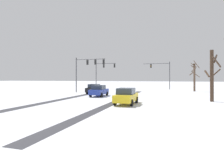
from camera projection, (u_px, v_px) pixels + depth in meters
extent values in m
cube|color=#38383D|center=(66.00, 98.00, 23.97)|extent=(1.19, 31.38, 0.01)
cube|color=#38383D|center=(119.00, 100.00, 21.92)|extent=(0.97, 31.38, 0.01)
cube|color=white|center=(186.00, 104.00, 18.45)|extent=(4.00, 31.38, 0.12)
cylinder|color=#47474C|center=(76.00, 75.00, 34.98)|extent=(0.18, 0.18, 6.50)
cylinder|color=#47474C|center=(90.00, 59.00, 34.14)|extent=(5.76, 0.15, 0.12)
cube|color=black|center=(87.00, 62.00, 34.31)|extent=(0.32, 0.24, 0.90)
sphere|color=black|center=(88.00, 61.00, 34.47)|extent=(0.20, 0.20, 0.20)
sphere|color=orange|center=(88.00, 62.00, 34.46)|extent=(0.20, 0.20, 0.20)
sphere|color=black|center=(88.00, 64.00, 34.46)|extent=(0.20, 0.20, 0.20)
cube|color=black|center=(95.00, 62.00, 33.84)|extent=(0.32, 0.24, 0.90)
sphere|color=black|center=(96.00, 61.00, 34.00)|extent=(0.20, 0.20, 0.20)
sphere|color=orange|center=(96.00, 62.00, 33.99)|extent=(0.20, 0.20, 0.20)
sphere|color=black|center=(96.00, 64.00, 33.99)|extent=(0.20, 0.20, 0.20)
cube|color=black|center=(104.00, 62.00, 33.37)|extent=(0.32, 0.24, 0.90)
sphere|color=black|center=(104.00, 60.00, 33.53)|extent=(0.20, 0.20, 0.20)
sphere|color=orange|center=(104.00, 62.00, 33.52)|extent=(0.20, 0.20, 0.20)
sphere|color=black|center=(104.00, 64.00, 33.52)|extent=(0.20, 0.20, 0.20)
cylinder|color=#47474C|center=(170.00, 76.00, 43.45)|extent=(0.18, 0.18, 6.50)
cylinder|color=#47474C|center=(156.00, 64.00, 44.33)|extent=(6.13, 0.18, 0.12)
cube|color=black|center=(151.00, 66.00, 44.68)|extent=(0.32, 0.24, 0.90)
sphere|color=black|center=(151.00, 65.00, 44.52)|extent=(0.20, 0.20, 0.20)
sphere|color=orange|center=(151.00, 66.00, 44.52)|extent=(0.20, 0.20, 0.20)
sphere|color=black|center=(151.00, 67.00, 44.52)|extent=(0.20, 0.20, 0.20)
cylinder|color=#47474C|center=(96.00, 76.00, 44.54)|extent=(0.18, 0.18, 6.50)
cylinder|color=#47474C|center=(106.00, 63.00, 43.96)|extent=(4.78, 0.32, 0.12)
cube|color=black|center=(104.00, 66.00, 44.07)|extent=(0.33, 0.25, 0.90)
sphere|color=black|center=(104.00, 65.00, 44.23)|extent=(0.20, 0.20, 0.20)
sphere|color=orange|center=(104.00, 66.00, 44.23)|extent=(0.20, 0.20, 0.20)
sphere|color=black|center=(104.00, 67.00, 44.23)|extent=(0.20, 0.20, 0.20)
cube|color=black|center=(115.00, 66.00, 43.41)|extent=(0.33, 0.25, 0.90)
sphere|color=black|center=(115.00, 64.00, 43.57)|extent=(0.20, 0.20, 0.20)
sphere|color=orange|center=(115.00, 66.00, 43.57)|extent=(0.20, 0.20, 0.20)
sphere|color=black|center=(115.00, 67.00, 43.56)|extent=(0.20, 0.20, 0.20)
cube|color=black|center=(94.00, 90.00, 31.88)|extent=(1.81, 4.14, 0.70)
cube|color=#2D3847|center=(94.00, 86.00, 31.74)|extent=(1.61, 1.94, 0.60)
cylinder|color=black|center=(93.00, 91.00, 33.32)|extent=(0.24, 0.65, 0.64)
cylinder|color=black|center=(101.00, 91.00, 32.89)|extent=(0.24, 0.65, 0.64)
cylinder|color=black|center=(87.00, 92.00, 30.87)|extent=(0.24, 0.65, 0.64)
cylinder|color=black|center=(96.00, 92.00, 30.44)|extent=(0.24, 0.65, 0.64)
cube|color=#233899|center=(99.00, 92.00, 26.94)|extent=(1.78, 4.13, 0.70)
cube|color=#2D3847|center=(99.00, 87.00, 26.80)|extent=(1.60, 1.93, 0.60)
cylinder|color=black|center=(97.00, 93.00, 28.38)|extent=(0.23, 0.64, 0.64)
cylinder|color=black|center=(107.00, 93.00, 27.94)|extent=(0.23, 0.64, 0.64)
cylinder|color=black|center=(90.00, 95.00, 25.94)|extent=(0.23, 0.64, 0.64)
cylinder|color=black|center=(101.00, 95.00, 25.50)|extent=(0.23, 0.64, 0.64)
cube|color=yellow|center=(126.00, 97.00, 18.78)|extent=(1.78, 4.13, 0.70)
cube|color=#2D3847|center=(126.00, 91.00, 18.64)|extent=(1.60, 1.93, 0.60)
cylinder|color=black|center=(122.00, 99.00, 20.23)|extent=(0.23, 0.64, 0.64)
cylinder|color=black|center=(137.00, 100.00, 19.73)|extent=(0.23, 0.64, 0.64)
cylinder|color=black|center=(115.00, 102.00, 17.82)|extent=(0.23, 0.64, 0.64)
cylinder|color=black|center=(132.00, 103.00, 17.32)|extent=(0.23, 0.64, 0.64)
cylinder|color=#423023|center=(212.00, 76.00, 20.86)|extent=(0.39, 0.39, 5.79)
cylinder|color=#423023|center=(215.00, 73.00, 21.10)|extent=(0.92, 1.05, 1.02)
cylinder|color=#423023|center=(217.00, 62.00, 20.31)|extent=(1.12, 1.01, 1.20)
cylinder|color=#423023|center=(215.00, 59.00, 20.81)|extent=(0.29, 0.89, 0.91)
cylinder|color=#423023|center=(207.00, 74.00, 20.90)|extent=(0.44, 1.16, 0.84)
cylinder|color=brown|center=(194.00, 77.00, 36.92)|extent=(0.38, 0.38, 5.53)
cylinder|color=brown|center=(193.00, 67.00, 36.67)|extent=(0.89, 0.71, 0.87)
cylinder|color=brown|center=(194.00, 70.00, 37.37)|extent=(0.99, 0.23, 0.92)
cylinder|color=brown|center=(195.00, 66.00, 36.62)|extent=(0.75, 0.13, 0.77)
cylinder|color=brown|center=(197.00, 64.00, 36.31)|extent=(1.25, 0.81, 1.50)
cylinder|color=brown|center=(192.00, 73.00, 37.55)|extent=(1.26, 0.82, 0.96)
cylinder|color=brown|center=(193.00, 65.00, 36.72)|extent=(0.78, 0.73, 0.79)
cylinder|color=brown|center=(196.00, 74.00, 36.23)|extent=(1.46, 0.50, 1.19)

